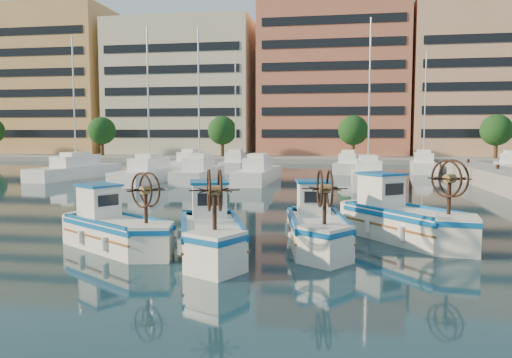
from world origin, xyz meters
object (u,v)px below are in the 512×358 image
Objects in this scene: fishing_boat_a at (115,227)px; fishing_boat_d at (402,217)px; fishing_boat_c at (317,225)px; fishing_boat_b at (211,230)px.

fishing_boat_a is 0.90× the size of fishing_boat_d.
fishing_boat_c is at bearing -44.53° from fishing_boat_a.
fishing_boat_a is at bearing 160.22° from fishing_boat_d.
fishing_boat_a is 6.29m from fishing_boat_c.
fishing_boat_d reaches higher than fishing_boat_c.
fishing_boat_a is at bearing 158.27° from fishing_boat_b.
fishing_boat_d is (8.95, 2.83, 0.09)m from fishing_boat_a.
fishing_boat_b is 0.97× the size of fishing_boat_d.
fishing_boat_a is 3.13m from fishing_boat_b.
fishing_boat_c is 0.94× the size of fishing_boat_d.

